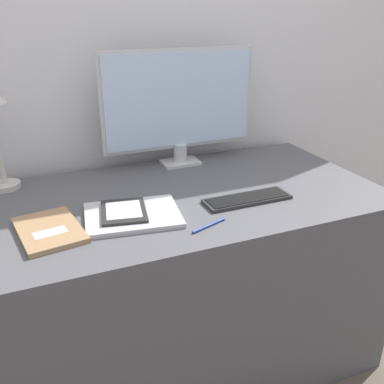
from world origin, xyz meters
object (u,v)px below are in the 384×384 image
at_px(monitor, 179,104).
at_px(pen, 209,225).
at_px(laptop, 132,215).
at_px(ereader, 124,211).
at_px(keyboard, 247,199).
at_px(notebook, 49,230).

xyz_separation_m(monitor, pen, (-0.13, -0.58, -0.25)).
bearing_deg(monitor, laptop, -128.07).
xyz_separation_m(monitor, ereader, (-0.35, -0.41, -0.24)).
height_order(keyboard, laptop, laptop).
relative_size(ereader, notebook, 0.74).
distance_m(monitor, pen, 0.64).
bearing_deg(ereader, laptop, -20.98).
bearing_deg(ereader, pen, -36.60).
distance_m(ereader, notebook, 0.23).
bearing_deg(notebook, laptop, 0.28).
height_order(laptop, notebook, notebook).
distance_m(monitor, notebook, 0.76).
xyz_separation_m(laptop, ereader, (-0.02, 0.01, 0.01)).
relative_size(monitor, laptop, 1.98).
bearing_deg(monitor, keyboard, -80.64).
relative_size(keyboard, notebook, 1.13).
bearing_deg(pen, monitor, 77.34).
xyz_separation_m(ereader, notebook, (-0.23, -0.01, -0.01)).
bearing_deg(laptop, keyboard, -4.72).
bearing_deg(keyboard, monitor, 99.36).
distance_m(keyboard, laptop, 0.40).
height_order(keyboard, ereader, ereader).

